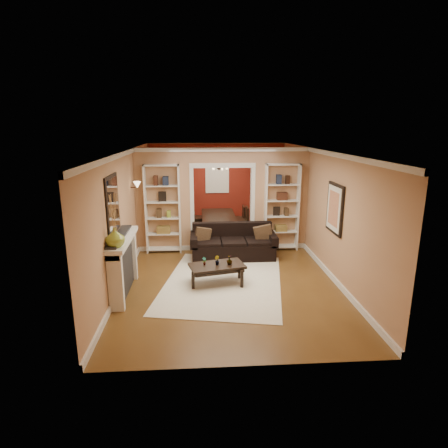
{
  "coord_description": "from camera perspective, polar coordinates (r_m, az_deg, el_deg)",
  "views": [
    {
      "loc": [
        -0.61,
        -8.48,
        3.2
      ],
      "look_at": [
        -0.09,
        -0.8,
        1.2
      ],
      "focal_mm": 30.0,
      "sensor_mm": 36.0,
      "label": 1
    }
  ],
  "objects": [
    {
      "name": "red_back_panel",
      "position": [
        12.6,
        -1.05,
        5.96
      ],
      "size": [
        4.44,
        0.04,
        2.64
      ],
      "primitive_type": "cube",
      "color": "maroon",
      "rests_on": "floor"
    },
    {
      "name": "coffee_table",
      "position": [
        7.91,
        -1.08,
        -7.65
      ],
      "size": [
        1.23,
        0.85,
        0.42
      ],
      "primitive_type": "cube",
      "rotation": [
        0.0,
        0.0,
        0.24
      ],
      "color": "black",
      "rests_on": "floor"
    },
    {
      "name": "wall_left",
      "position": [
        8.83,
        -14.48,
        1.98
      ],
      "size": [
        0.0,
        8.0,
        8.0
      ],
      "primitive_type": "plane",
      "rotation": [
        1.57,
        0.0,
        1.57
      ],
      "color": "tan",
      "rests_on": "ground"
    },
    {
      "name": "pillow_left",
      "position": [
        9.28,
        -3.24,
        -1.76
      ],
      "size": [
        0.4,
        0.21,
        0.38
      ],
      "primitive_type": "cube",
      "rotation": [
        0.0,
        0.0,
        0.28
      ],
      "color": "brown",
      "rests_on": "sofa"
    },
    {
      "name": "fireplace",
      "position": [
        7.6,
        -14.92,
        -6.14
      ],
      "size": [
        0.32,
        1.7,
        1.16
      ],
      "primitive_type": "cube",
      "color": "white",
      "rests_on": "floor"
    },
    {
      "name": "dining_chair_nw",
      "position": [
        11.1,
        -3.45,
        -0.07
      ],
      "size": [
        0.43,
        0.43,
        0.81
      ],
      "primitive_type": "cube",
      "rotation": [
        0.0,
        0.0,
        1.65
      ],
      "color": "black",
      "rests_on": "floor"
    },
    {
      "name": "plant_right",
      "position": [
        7.81,
        0.83,
        -5.48
      ],
      "size": [
        0.16,
        0.16,
        0.2
      ],
      "primitive_type": "imported",
      "rotation": [
        0.0,
        0.0,
        3.94
      ],
      "color": "#336626",
      "rests_on": "coffee_table"
    },
    {
      "name": "dining_chair_ne",
      "position": [
        11.14,
        2.21,
        0.36
      ],
      "size": [
        0.61,
        0.61,
        0.94
      ],
      "primitive_type": "cube",
      "rotation": [
        0.0,
        0.0,
        -1.97
      ],
      "color": "black",
      "rests_on": "floor"
    },
    {
      "name": "chandelier",
      "position": [
        11.25,
        -0.74,
        8.53
      ],
      "size": [
        0.5,
        0.5,
        0.3
      ],
      "primitive_type": "cube",
      "color": "#372319",
      "rests_on": "ceiling"
    },
    {
      "name": "framed_art",
      "position": [
        8.16,
        16.47,
        2.28
      ],
      "size": [
        0.04,
        0.85,
        1.05
      ],
      "primitive_type": "cube",
      "color": "black",
      "rests_on": "wall_right"
    },
    {
      "name": "wall_sconce",
      "position": [
        9.26,
        -13.45,
        5.64
      ],
      "size": [
        0.18,
        0.18,
        0.22
      ],
      "primitive_type": "cube",
      "color": "#FFE0A5",
      "rests_on": "wall_left"
    },
    {
      "name": "mirror",
      "position": [
        7.3,
        -16.62,
        2.87
      ],
      "size": [
        0.03,
        0.95,
        1.1
      ],
      "primitive_type": "cube",
      "color": "silver",
      "rests_on": "wall_left"
    },
    {
      "name": "dining_chair_se",
      "position": [
        11.73,
        1.9,
        0.83
      ],
      "size": [
        0.43,
        0.43,
        0.84
      ],
      "primitive_type": "cube",
      "rotation": [
        0.0,
        0.0,
        -1.61
      ],
      "color": "black",
      "rests_on": "floor"
    },
    {
      "name": "wall_right",
      "position": [
        9.14,
        14.49,
        2.4
      ],
      "size": [
        0.0,
        8.0,
        8.0
      ],
      "primitive_type": "plane",
      "rotation": [
        1.57,
        0.0,
        -1.57
      ],
      "color": "tan",
      "rests_on": "ground"
    },
    {
      "name": "pillow_right",
      "position": [
        9.4,
        6.02,
        -1.41
      ],
      "size": [
        0.44,
        0.14,
        0.44
      ],
      "primitive_type": "cube",
      "rotation": [
        0.0,
        0.0,
        -0.04
      ],
      "color": "brown",
      "rests_on": "sofa"
    },
    {
      "name": "wall_front",
      "position": [
        4.88,
        3.68,
        -7.75
      ],
      "size": [
        8.0,
        0.0,
        8.0
      ],
      "primitive_type": "plane",
      "rotation": [
        -1.57,
        0.0,
        0.0
      ],
      "color": "tan",
      "rests_on": "ground"
    },
    {
      "name": "ceiling",
      "position": [
        8.51,
        0.27,
        11.18
      ],
      "size": [
        8.0,
        8.0,
        0.0
      ],
      "primitive_type": "plane",
      "rotation": [
        3.14,
        0.0,
        0.0
      ],
      "color": "white",
      "rests_on": "ground"
    },
    {
      "name": "bookshelf_right",
      "position": [
        9.96,
        8.76,
        2.5
      ],
      "size": [
        0.9,
        0.3,
        2.3
      ],
      "primitive_type": "cube",
      "color": "white",
      "rests_on": "floor"
    },
    {
      "name": "bookshelf_left",
      "position": [
        9.77,
        -9.3,
        2.24
      ],
      "size": [
        0.9,
        0.3,
        2.3
      ],
      "primitive_type": "cube",
      "color": "white",
      "rests_on": "floor"
    },
    {
      "name": "dining_chair_sw",
      "position": [
        11.66,
        -3.48,
        0.93
      ],
      "size": [
        0.51,
        0.51,
        0.92
      ],
      "primitive_type": "cube",
      "rotation": [
        0.0,
        0.0,
        1.71
      ],
      "color": "black",
      "rests_on": "floor"
    },
    {
      "name": "floor",
      "position": [
        9.08,
        0.25,
        -6.09
      ],
      "size": [
        8.0,
        8.0,
        0.0
      ],
      "primitive_type": "plane",
      "color": "brown",
      "rests_on": "ground"
    },
    {
      "name": "vase",
      "position": [
        6.8,
        -16.27,
        -1.98
      ],
      "size": [
        0.38,
        0.38,
        0.35
      ],
      "primitive_type": "imported",
      "rotation": [
        0.0,
        0.0,
        0.14
      ],
      "color": "#90A836",
      "rests_on": "fireplace"
    },
    {
      "name": "dining_table",
      "position": [
        11.42,
        -0.7,
        -0.08
      ],
      "size": [
        1.79,
        1.0,
        0.63
      ],
      "primitive_type": "imported",
      "rotation": [
        0.0,
        0.0,
        1.57
      ],
      "color": "black",
      "rests_on": "floor"
    },
    {
      "name": "dining_window",
      "position": [
        12.53,
        -1.05,
        6.98
      ],
      "size": [
        0.78,
        0.03,
        0.98
      ],
      "primitive_type": "cube",
      "color": "#8CA5CC",
      "rests_on": "wall_back"
    },
    {
      "name": "partition_wall",
      "position": [
        9.87,
        -0.25,
        3.74
      ],
      "size": [
        4.5,
        0.15,
        2.7
      ],
      "primitive_type": "cube",
      "color": "tan",
      "rests_on": "floor"
    },
    {
      "name": "sofa",
      "position": [
        9.39,
        1.4,
        -2.7
      ],
      "size": [
        2.14,
        0.92,
        0.83
      ],
      "primitive_type": "cube",
      "color": "black",
      "rests_on": "floor"
    },
    {
      "name": "wall_back",
      "position": [
        12.63,
        -1.06,
        6.12
      ],
      "size": [
        8.0,
        0.0,
        8.0
      ],
      "primitive_type": "plane",
      "rotation": [
        1.57,
        0.0,
        0.0
      ],
      "color": "tan",
      "rests_on": "ground"
    },
    {
      "name": "plant_left",
      "position": [
        7.8,
        -3.01,
        -5.66
      ],
      "size": [
        0.11,
        0.1,
        0.17
      ],
      "primitive_type": "imported",
      "rotation": [
        0.0,
        0.0,
        0.58
      ],
      "color": "#336626",
      "rests_on": "coffee_table"
    },
    {
      "name": "area_rug",
      "position": [
        8.06,
        -0.12,
        -8.81
      ],
      "size": [
        2.98,
        3.75,
        0.01
      ],
      "primitive_type": "cube",
      "rotation": [
        0.0,
        0.0,
        -0.19
      ],
      "color": "white",
      "rests_on": "floor"
    },
    {
      "name": "plant_center",
      "position": [
        7.8,
        -1.09,
        -5.56
      ],
      "size": [
        0.13,
        0.13,
        0.19
      ],
      "primitive_type": "imported",
      "rotation": [
        0.0,
        0.0,
        2.14
      ],
      "color": "#336626",
      "rests_on": "coffee_table"
    }
  ]
}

